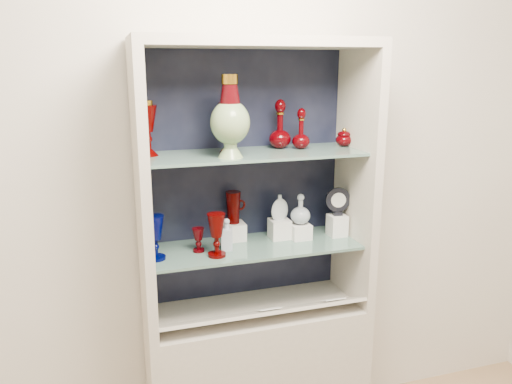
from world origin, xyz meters
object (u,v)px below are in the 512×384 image
object	(u,v)px
pedestal_lamp_right	(229,125)
ruby_goblet_small	(198,240)
pedestal_lamp_left	(147,128)
flat_flask	(280,207)
clear_round_decanter	(300,210)
enamel_urn	(230,117)
lidded_bowl	(344,137)
clear_square_bottle	(227,234)
cameo_medallion	(338,201)
ruby_decanter_a	(301,126)
cobalt_goblet	(155,238)
ruby_goblet_tall	(217,235)
ruby_pitcher	(233,207)
ruby_decanter_b	(280,123)

from	to	relation	value
pedestal_lamp_right	ruby_goblet_small	xyz separation A→B (m)	(-0.15, -0.05, -0.48)
pedestal_lamp_right	pedestal_lamp_left	bearing A→B (deg)	177.98
flat_flask	clear_round_decanter	size ratio (longest dim) A/B	0.90
enamel_urn	lidded_bowl	world-z (taller)	enamel_urn
clear_square_bottle	cameo_medallion	size ratio (longest dim) A/B	1.03
ruby_decanter_a	clear_square_bottle	bearing A→B (deg)	-172.61
enamel_urn	flat_flask	distance (m)	0.53
lidded_bowl	cobalt_goblet	size ratio (longest dim) A/B	0.46
ruby_goblet_small	cameo_medallion	world-z (taller)	cameo_medallion
ruby_goblet_small	lidded_bowl	bearing A→B (deg)	3.54
enamel_urn	clear_round_decanter	world-z (taller)	enamel_urn
ruby_decanter_a	ruby_goblet_tall	bearing A→B (deg)	-165.41
lidded_bowl	ruby_goblet_tall	xyz separation A→B (m)	(-0.63, -0.12, -0.37)
enamel_urn	ruby_goblet_tall	world-z (taller)	enamel_urn
ruby_pitcher	flat_flask	bearing A→B (deg)	-20.42
ruby_decanter_a	cameo_medallion	xyz separation A→B (m)	(0.19, -0.02, -0.35)
ruby_decanter_a	clear_square_bottle	distance (m)	0.58
flat_flask	pedestal_lamp_left	bearing A→B (deg)	169.18
pedestal_lamp_right	lidded_bowl	distance (m)	0.55
pedestal_lamp_left	ruby_pitcher	xyz separation A→B (m)	(0.37, 0.05, -0.38)
pedestal_lamp_right	ruby_pitcher	world-z (taller)	pedestal_lamp_right
ruby_decanter_a	cobalt_goblet	bearing A→B (deg)	-174.23
ruby_goblet_tall	pedestal_lamp_left	bearing A→B (deg)	151.76
flat_flask	cameo_medallion	bearing A→B (deg)	-20.61
enamel_urn	cameo_medallion	xyz separation A→B (m)	(0.54, 0.09, -0.42)
pedestal_lamp_right	lidded_bowl	world-z (taller)	pedestal_lamp_right
pedestal_lamp_right	flat_flask	xyz separation A→B (m)	(0.24, 0.01, -0.38)
pedestal_lamp_right	flat_flask	bearing A→B (deg)	3.28
ruby_decanter_a	clear_round_decanter	xyz separation A→B (m)	(0.00, -0.01, -0.38)
ruby_goblet_small	ruby_goblet_tall	bearing A→B (deg)	-49.96
pedestal_lamp_left	cobalt_goblet	xyz separation A→B (m)	(0.00, -0.09, -0.44)
ruby_decanter_a	ruby_goblet_small	xyz separation A→B (m)	(-0.48, -0.03, -0.47)
ruby_decanter_a	cameo_medallion	distance (m)	0.40
ruby_goblet_small	clear_round_decanter	size ratio (longest dim) A/B	0.77
ruby_decanter_a	ruby_goblet_tall	world-z (taller)	ruby_decanter_a
ruby_pitcher	clear_square_bottle	distance (m)	0.16
ruby_decanter_a	ruby_pitcher	world-z (taller)	ruby_decanter_a
ruby_goblet_small	clear_square_bottle	distance (m)	0.13
pedestal_lamp_right	ruby_goblet_tall	xyz separation A→B (m)	(-0.09, -0.12, -0.44)
ruby_decanter_a	ruby_goblet_small	world-z (taller)	ruby_decanter_a
ruby_decanter_b	clear_round_decanter	distance (m)	0.41
pedestal_lamp_right	clear_round_decanter	distance (m)	0.52
pedestal_lamp_left	ruby_pitcher	world-z (taller)	pedestal_lamp_left
pedestal_lamp_left	clear_square_bottle	xyz separation A→B (m)	(0.31, -0.07, -0.46)
pedestal_lamp_right	clear_square_bottle	bearing A→B (deg)	-116.08
pedestal_lamp_left	cobalt_goblet	world-z (taller)	pedestal_lamp_left
pedestal_lamp_left	flat_flask	size ratio (longest dim) A/B	1.84
ruby_decanter_b	ruby_pitcher	bearing A→B (deg)	171.39
enamel_urn	ruby_goblet_small	distance (m)	0.55
ruby_goblet_tall	clear_round_decanter	bearing A→B (deg)	13.74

